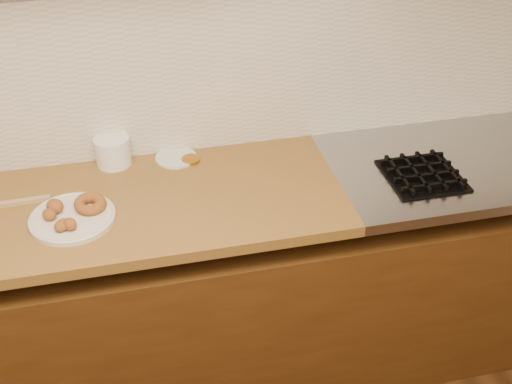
% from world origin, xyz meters
% --- Properties ---
extents(wall_back, '(4.00, 0.02, 2.70)m').
position_xyz_m(wall_back, '(0.00, 2.00, 1.35)').
color(wall_back, beige).
rests_on(wall_back, ground).
extents(base_cabinet, '(3.60, 0.60, 0.77)m').
position_xyz_m(base_cabinet, '(0.00, 1.69, 0.39)').
color(base_cabinet, '#4A2C10').
rests_on(base_cabinet, floor).
extents(stovetop, '(1.30, 0.62, 0.04)m').
position_xyz_m(stovetop, '(1.15, 1.69, 0.88)').
color(stovetop, '#9EA0A5').
rests_on(stovetop, base_cabinet).
extents(backsplash, '(3.60, 0.02, 0.60)m').
position_xyz_m(backsplash, '(0.00, 1.99, 1.20)').
color(backsplash, beige).
rests_on(backsplash, wall_back).
extents(burner_grates, '(0.91, 0.26, 0.03)m').
position_xyz_m(burner_grates, '(1.13, 1.61, 0.91)').
color(burner_grates, black).
rests_on(burner_grates, stovetop).
extents(donut_plate, '(0.27, 0.27, 0.02)m').
position_xyz_m(donut_plate, '(-0.41, 1.63, 0.91)').
color(donut_plate, beige).
rests_on(donut_plate, butcher_block).
extents(ring_donut, '(0.15, 0.15, 0.05)m').
position_xyz_m(ring_donut, '(-0.35, 1.66, 0.93)').
color(ring_donut, '#9F6325').
rests_on(ring_donut, donut_plate).
extents(fried_dough_chunks, '(0.12, 0.17, 0.05)m').
position_xyz_m(fried_dough_chunks, '(-0.44, 1.61, 0.94)').
color(fried_dough_chunks, '#9F6325').
rests_on(fried_dough_chunks, donut_plate).
extents(plastic_tub, '(0.17, 0.17, 0.11)m').
position_xyz_m(plastic_tub, '(-0.26, 1.94, 0.95)').
color(plastic_tub, white).
rests_on(plastic_tub, butcher_block).
extents(tub_lid, '(0.20, 0.20, 0.01)m').
position_xyz_m(tub_lid, '(-0.04, 1.92, 0.90)').
color(tub_lid, silver).
rests_on(tub_lid, butcher_block).
extents(brass_jar_lid, '(0.09, 0.09, 0.01)m').
position_xyz_m(brass_jar_lid, '(0.02, 1.90, 0.91)').
color(brass_jar_lid, '#B07424').
rests_on(brass_jar_lid, butcher_block).
extents(wooden_utensil, '(0.17, 0.03, 0.01)m').
position_xyz_m(wooden_utensil, '(-0.56, 1.76, 0.91)').
color(wooden_utensil, tan).
rests_on(wooden_utensil, butcher_block).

